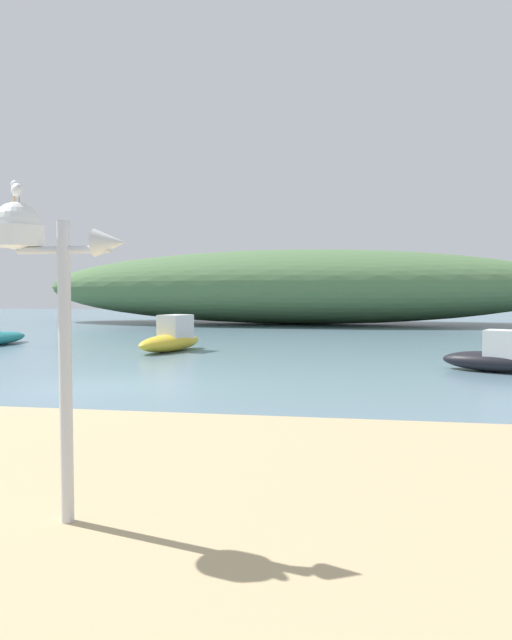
% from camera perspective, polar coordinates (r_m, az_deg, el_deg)
% --- Properties ---
extents(ground_plane, '(120.00, 120.00, 0.00)m').
position_cam_1_polar(ground_plane, '(14.89, -14.87, -6.43)').
color(ground_plane, slate).
extents(distant_hill, '(38.62, 11.38, 5.45)m').
position_cam_1_polar(distant_hill, '(42.81, 4.11, 3.29)').
color(distant_hill, '#517547').
rests_on(distant_hill, ground).
extents(mast_structure, '(1.31, 0.48, 3.01)m').
position_cam_1_polar(mast_structure, '(5.77, -20.78, 5.50)').
color(mast_structure, silver).
rests_on(mast_structure, beach_sand).
extents(seagull_on_radar, '(0.23, 0.27, 0.21)m').
position_cam_1_polar(seagull_on_radar, '(5.96, -22.56, 11.88)').
color(seagull_on_radar, orange).
rests_on(seagull_on_radar, mast_structure).
extents(motorboat_west_reach, '(2.24, 3.87, 1.44)m').
position_cam_1_polar(motorboat_west_reach, '(23.23, -8.32, -1.79)').
color(motorboat_west_reach, gold).
rests_on(motorboat_west_reach, ground).
extents(motorboat_mid_channel, '(3.14, 2.25, 1.24)m').
position_cam_1_polar(motorboat_mid_channel, '(18.48, 22.64, -3.37)').
color(motorboat_mid_channel, black).
rests_on(motorboat_mid_channel, ground).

